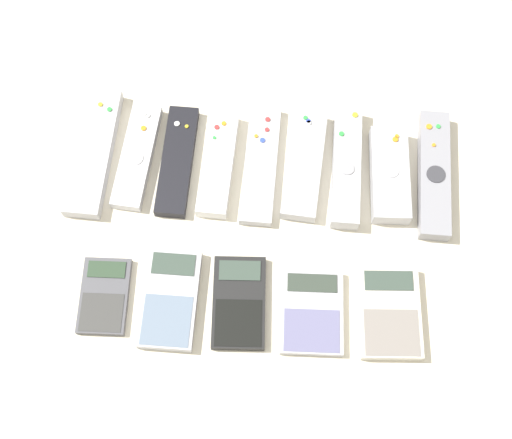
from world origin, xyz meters
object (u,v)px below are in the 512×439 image
(remote_3, at_px, (218,164))
(remote_5, at_px, (304,164))
(remote_0, at_px, (93,152))
(remote_8, at_px, (434,174))
(calculator_1, at_px, (170,299))
(calculator_2, at_px, (239,302))
(remote_1, at_px, (137,156))
(calculator_3, at_px, (312,312))
(remote_7, at_px, (390,175))
(remote_4, at_px, (260,164))
(remote_2, at_px, (177,161))
(calculator_0, at_px, (104,296))
(calculator_4, at_px, (389,313))
(remote_6, at_px, (346,166))

(remote_3, xyz_separation_m, remote_5, (0.13, 0.01, 0.00))
(remote_0, height_order, remote_8, remote_8)
(calculator_1, bearing_deg, remote_0, 123.23)
(remote_3, relative_size, calculator_2, 1.26)
(remote_1, height_order, remote_8, remote_8)
(remote_0, xyz_separation_m, calculator_3, (0.35, -0.23, -0.00))
(remote_5, distance_m, remote_7, 0.13)
(remote_1, relative_size, remote_5, 0.97)
(remote_4, bearing_deg, remote_1, -178.86)
(remote_0, relative_size, remote_2, 1.18)
(remote_1, xyz_separation_m, calculator_1, (0.08, -0.22, -0.00))
(remote_1, bearing_deg, remote_5, 5.00)
(remote_4, bearing_deg, remote_7, -1.01)
(remote_3, bearing_deg, remote_5, 5.84)
(remote_4, height_order, remote_7, remote_7)
(remote_0, xyz_separation_m, calculator_1, (0.15, -0.22, -0.00))
(calculator_3, bearing_deg, remote_3, 122.81)
(calculator_0, bearing_deg, remote_5, 37.68)
(remote_7, distance_m, calculator_4, 0.22)
(remote_6, relative_size, calculator_0, 1.74)
(remote_1, height_order, calculator_1, same)
(remote_0, xyz_separation_m, remote_7, (0.46, -0.01, 0.00))
(calculator_0, bearing_deg, calculator_3, -2.43)
(remote_0, distance_m, remote_4, 0.26)
(remote_6, xyz_separation_m, calculator_4, (0.07, -0.23, -0.00))
(remote_5, xyz_separation_m, calculator_3, (0.02, -0.23, -0.00))
(remote_0, xyz_separation_m, remote_5, (0.33, 0.00, 0.00))
(remote_5, height_order, calculator_0, remote_5)
(remote_1, height_order, remote_5, remote_5)
(calculator_0, bearing_deg, remote_8, 23.45)
(calculator_2, bearing_deg, remote_2, 114.56)
(remote_5, height_order, calculator_3, remote_5)
(remote_0, distance_m, calculator_3, 0.42)
(remote_2, relative_size, calculator_4, 1.34)
(remote_0, distance_m, remote_1, 0.07)
(remote_4, height_order, remote_6, remote_6)
(calculator_4, bearing_deg, remote_8, 69.77)
(remote_6, xyz_separation_m, calculator_0, (-0.34, -0.23, -0.01))
(remote_0, height_order, remote_1, remote_0)
(calculator_1, bearing_deg, remote_2, 94.03)
(remote_2, height_order, calculator_0, remote_2)
(remote_1, bearing_deg, remote_4, 4.30)
(remote_1, distance_m, remote_2, 0.06)
(remote_7, relative_size, remote_8, 0.75)
(remote_2, relative_size, remote_8, 0.88)
(remote_5, bearing_deg, remote_1, -175.19)
(remote_1, xyz_separation_m, calculator_2, (0.18, -0.22, -0.00))
(remote_0, relative_size, remote_5, 1.17)
(remote_6, height_order, calculator_2, remote_6)
(remote_1, distance_m, remote_5, 0.26)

